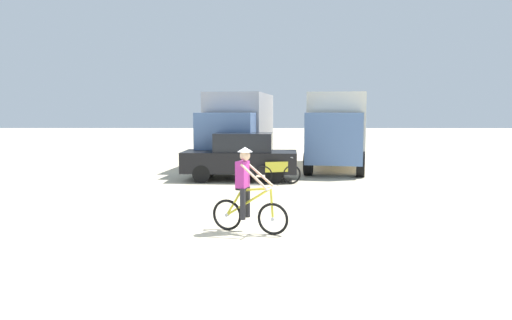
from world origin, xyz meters
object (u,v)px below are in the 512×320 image
Objects in this scene: box_truck_grey_hauler at (239,126)px; cyclist_orange_shirt at (247,193)px; box_truck_cream_rv at (338,126)px; bicycle_spare at (278,173)px; sedan_parked at (241,157)px.

box_truck_grey_hauler reaches higher than cyclist_orange_shirt.
box_truck_grey_hauler is at bearing 178.88° from box_truck_cream_rv.
box_truck_grey_hauler is 4.45m from box_truck_cream_rv.
bicycle_spare is at bearing 82.16° from cyclist_orange_shirt.
sedan_parked is 1.77m from bicycle_spare.
sedan_parked is 2.55× the size of bicycle_spare.
cyclist_orange_shirt is at bearing -97.84° from bicycle_spare.
box_truck_grey_hauler and box_truck_cream_rv have the same top height.
box_truck_cream_rv is at bearing 41.88° from sedan_parked.
box_truck_grey_hauler is at bearing 107.62° from bicycle_spare.
box_truck_cream_rv reaches higher than cyclist_orange_shirt.
sedan_parked is (-4.21, -3.77, -0.99)m from box_truck_cream_rv.
bicycle_spare is at bearing -38.75° from sedan_parked.
box_truck_grey_hauler is at bearing 93.55° from sedan_parked.
box_truck_cream_rv reaches higher than bicycle_spare.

